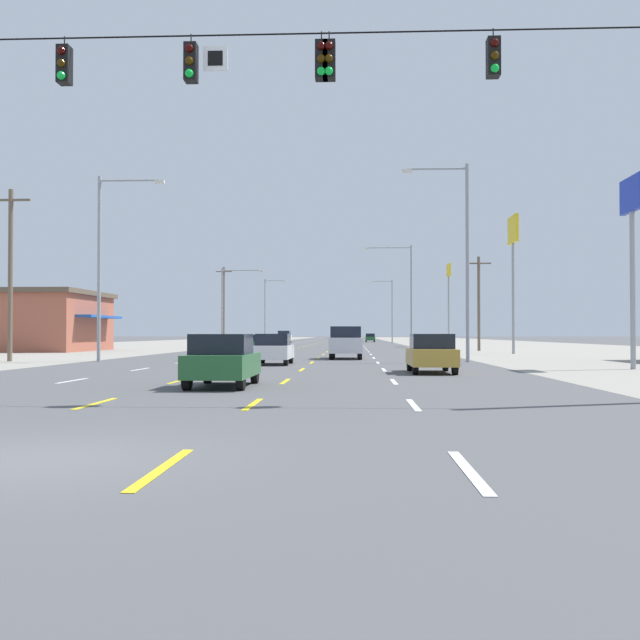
{
  "coord_description": "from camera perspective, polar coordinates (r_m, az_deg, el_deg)",
  "views": [
    {
      "loc": [
        3.95,
        -8.74,
        1.56
      ],
      "look_at": [
        -0.35,
        84.77,
        3.3
      ],
      "focal_mm": 40.51,
      "sensor_mm": 36.0,
      "label": 1
    }
  ],
  "objects": [
    {
      "name": "sedan_inner_left_farther",
      "position": [
        55.2,
        -4.94,
        -1.9
      ],
      "size": [
        1.8,
        4.5,
        1.46
      ],
      "color": "#235B2D",
      "rests_on": "ground"
    },
    {
      "name": "streetlight_right_row_0",
      "position": [
        40.05,
        11.13,
        5.49
      ],
      "size": [
        3.63,
        0.26,
        10.78
      ],
      "color": "gray",
      "rests_on": "ground"
    },
    {
      "name": "lot_apron_left",
      "position": [
        80.08,
        -18.38,
        -2.12
      ],
      "size": [
        28.0,
        440.0,
        0.01
      ],
      "primitive_type": "cube",
      "color": "gray",
      "rests_on": "ground"
    },
    {
      "name": "lane_markings",
      "position": [
        113.32,
        0.64,
        -1.85
      ],
      "size": [
        10.64,
        227.6,
        0.01
      ],
      "color": "white",
      "rests_on": "ground"
    },
    {
      "name": "suv_far_left_farthest",
      "position": [
        116.14,
        -2.84,
        -1.33
      ],
      "size": [
        1.98,
        4.9,
        1.98
      ],
      "color": "white",
      "rests_on": "ground"
    },
    {
      "name": "pole_sign_right_row_0",
      "position": [
        34.39,
        23.43,
        7.14
      ],
      "size": [
        0.24,
        2.27,
        8.37
      ],
      "color": "gray",
      "rests_on": "ground"
    },
    {
      "name": "sedan_inner_left_midfar",
      "position": [
        40.8,
        -8.13,
        -2.18
      ],
      "size": [
        1.8,
        4.5,
        1.46
      ],
      "color": "navy",
      "rests_on": "ground"
    },
    {
      "name": "ground_plane",
      "position": [
        74.86,
        -0.39,
        -2.26
      ],
      "size": [
        572.0,
        572.0,
        0.0
      ],
      "primitive_type": "plane",
      "color": "#4C4C4F"
    },
    {
      "name": "utility_pole_right_row_1",
      "position": [
        66.01,
        12.44,
        1.43
      ],
      "size": [
        2.2,
        0.26,
        8.43
      ],
      "color": "brown",
      "rests_on": "ground"
    },
    {
      "name": "suv_inner_right_far",
      "position": [
        44.29,
        2.06,
        -1.75
      ],
      "size": [
        1.98,
        4.9,
        1.98
      ],
      "color": "silver",
      "rests_on": "ground"
    },
    {
      "name": "hatchback_center_turn_nearest",
      "position": [
        21.23,
        -7.69,
        -3.15
      ],
      "size": [
        1.72,
        3.9,
        1.54
      ],
      "color": "#235B2D",
      "rests_on": "ground"
    },
    {
      "name": "signal_span_wire",
      "position": [
        18.07,
        -9.62,
        12.98
      ],
      "size": [
        25.12,
        0.53,
        9.7
      ],
      "color": "brown",
      "rests_on": "ground"
    },
    {
      "name": "pole_sign_right_row_2",
      "position": [
        86.55,
        10.13,
        2.83
      ],
      "size": [
        0.24,
        2.3,
        9.76
      ],
      "color": "gray",
      "rests_on": "ground"
    },
    {
      "name": "storefront_left_row_1",
      "position": [
        68.86,
        -21.75,
        -0.06
      ],
      "size": [
        12.47,
        12.06,
        5.3
      ],
      "color": "#A35642",
      "rests_on": "ground"
    },
    {
      "name": "lot_apron_right",
      "position": [
        77.6,
        18.2,
        -2.16
      ],
      "size": [
        28.0,
        440.0,
        0.01
      ],
      "primitive_type": "cube",
      "color": "gray",
      "rests_on": "ground"
    },
    {
      "name": "hatchback_far_right_near",
      "position": [
        28.8,
        8.78,
        -2.6
      ],
      "size": [
        1.72,
        3.9,
        1.54
      ],
      "color": "#B28C33",
      "rests_on": "ground"
    },
    {
      "name": "utility_pole_left_row_2",
      "position": [
        97.61,
        -7.61,
        1.22
      ],
      "size": [
        2.2,
        0.26,
        10.47
      ],
      "color": "brown",
      "rests_on": "ground"
    },
    {
      "name": "streetlight_left_row_0",
      "position": [
        41.91,
        -16.61,
        4.91
      ],
      "size": [
        3.74,
        0.26,
        10.31
      ],
      "color": "gray",
      "rests_on": "ground"
    },
    {
      "name": "streetlight_right_row_1",
      "position": [
        77.42,
        6.84,
        2.52
      ],
      "size": [
        5.1,
        0.26,
        10.97
      ],
      "color": "gray",
      "rests_on": "ground"
    },
    {
      "name": "streetlight_left_row_2",
      "position": [
        115.66,
        -4.22,
        1.06
      ],
      "size": [
        3.47,
        0.26,
        10.27
      ],
      "color": "gray",
      "rests_on": "ground"
    },
    {
      "name": "pole_sign_right_row_1",
      "position": [
        57.34,
        15.0,
        5.73
      ],
      "size": [
        0.24,
        2.77,
        10.55
      ],
      "color": "gray",
      "rests_on": "ground"
    },
    {
      "name": "streetlight_right_row_2",
      "position": [
        114.99,
        5.57,
        1.03
      ],
      "size": [
        3.49,
        0.26,
        10.11
      ],
      "color": "gray",
      "rests_on": "ground"
    },
    {
      "name": "streetlight_left_row_1",
      "position": [
        78.32,
        -7.34,
        1.54
      ],
      "size": [
        4.59,
        0.26,
        8.61
      ],
      "color": "gray",
      "rests_on": "ground"
    },
    {
      "name": "hatchback_far_right_distant_a",
      "position": [
        129.92,
        3.98,
        -1.41
      ],
      "size": [
        1.72,
        3.9,
        1.54
      ],
      "color": "#235B2D",
      "rests_on": "ground"
    },
    {
      "name": "hatchback_center_turn_mid",
      "position": [
        36.13,
        -3.68,
        -2.29
      ],
      "size": [
        1.72,
        3.9,
        1.54
      ],
      "color": "white",
      "rests_on": "ground"
    },
    {
      "name": "utility_pole_left_row_0",
      "position": [
        43.84,
        -23.26,
        3.53
      ],
      "size": [
        2.2,
        0.26,
        9.61
      ],
      "color": "brown",
      "rests_on": "ground"
    }
  ]
}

